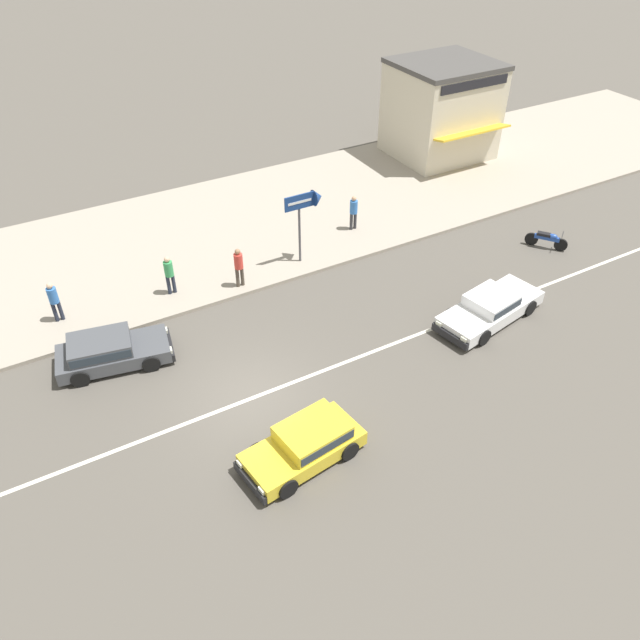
{
  "coord_description": "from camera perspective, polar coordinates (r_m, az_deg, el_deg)",
  "views": [
    {
      "loc": [
        -5.08,
        -13.32,
        14.13
      ],
      "look_at": [
        3.33,
        1.56,
        0.8
      ],
      "focal_mm": 35.0,
      "sensor_mm": 36.0,
      "label": 1
    }
  ],
  "objects": [
    {
      "name": "motorcycle_0",
      "position": [
        28.69,
        20.05,
        6.96
      ],
      "size": [
        1.16,
        1.5,
        0.8
      ],
      "color": "black",
      "rests_on": "ground"
    },
    {
      "name": "pedestrian_near_clock",
      "position": [
        24.12,
        -23.16,
        1.78
      ],
      "size": [
        0.34,
        0.34,
        1.62
      ],
      "color": "#232838",
      "rests_on": "kerb_strip"
    },
    {
      "name": "pedestrian_far_end",
      "position": [
        27.9,
        3.09,
        10.0
      ],
      "size": [
        0.34,
        0.34,
        1.6
      ],
      "color": "#333338",
      "rests_on": "kerb_strip"
    },
    {
      "name": "ground_plane",
      "position": [
        20.07,
        -6.14,
        -7.08
      ],
      "size": [
        160.0,
        160.0,
        0.0
      ],
      "primitive_type": "plane",
      "color": "#544F47"
    },
    {
      "name": "sedan_white_2",
      "position": [
        23.54,
        15.29,
        1.13
      ],
      "size": [
        4.66,
        2.38,
        1.06
      ],
      "color": "white",
      "rests_on": "ground"
    },
    {
      "name": "hatchback_yellow_0",
      "position": [
        17.92,
        -1.27,
        -11.18
      ],
      "size": [
        3.73,
        2.07,
        1.1
      ],
      "color": "yellow",
      "rests_on": "ground"
    },
    {
      "name": "lane_centre_stripe",
      "position": [
        20.07,
        -6.14,
        -7.08
      ],
      "size": [
        50.4,
        0.14,
        0.01
      ],
      "primitive_type": "cube",
      "color": "silver",
      "rests_on": "ground"
    },
    {
      "name": "pedestrian_mid_kerb",
      "position": [
        24.26,
        -13.63,
        4.26
      ],
      "size": [
        0.34,
        0.34,
        1.62
      ],
      "color": "#232838",
      "rests_on": "kerb_strip"
    },
    {
      "name": "shopfront_corner_warung",
      "position": [
        35.58,
        11.04,
        18.39
      ],
      "size": [
        4.97,
        5.33,
        4.89
      ],
      "color": "beige",
      "rests_on": "kerb_strip"
    },
    {
      "name": "pedestrian_by_shop",
      "position": [
        24.18,
        -7.44,
        5.04
      ],
      "size": [
        0.34,
        0.34,
        1.66
      ],
      "color": "#4C4238",
      "rests_on": "kerb_strip"
    },
    {
      "name": "kerb_strip",
      "position": [
        27.88,
        -14.96,
        6.29
      ],
      "size": [
        68.0,
        10.0,
        0.15
      ],
      "primitive_type": "cube",
      "color": "#9E9384",
      "rests_on": "ground"
    },
    {
      "name": "arrow_signboard",
      "position": [
        24.96,
        -0.74,
        10.73
      ],
      "size": [
        1.64,
        0.66,
        3.05
      ],
      "color": "#4C4C51",
      "rests_on": "kerb_strip"
    },
    {
      "name": "hatchback_dark_grey_1",
      "position": [
        21.91,
        -18.76,
        -2.65
      ],
      "size": [
        3.98,
        2.26,
        1.1
      ],
      "color": "#47494F",
      "rests_on": "ground"
    }
  ]
}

